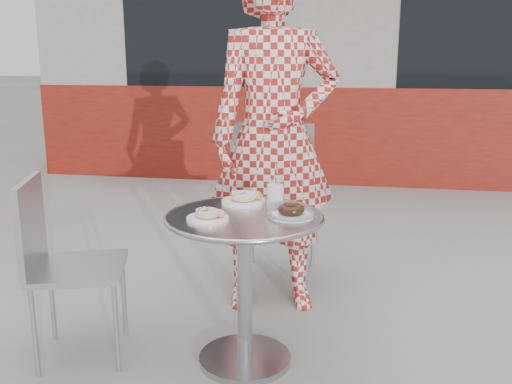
% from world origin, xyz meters
% --- Properties ---
extents(ground, '(60.00, 60.00, 0.00)m').
position_xyz_m(ground, '(0.00, 0.00, 0.00)').
color(ground, '#989691').
rests_on(ground, ground).
extents(storefront, '(6.02, 4.55, 3.00)m').
position_xyz_m(storefront, '(-0.00, 5.56, 1.49)').
color(storefront, gray).
rests_on(storefront, ground).
extents(bistro_table, '(0.67, 0.67, 0.68)m').
position_xyz_m(bistro_table, '(-0.01, -0.01, 0.51)').
color(bistro_table, '#B3B3B8').
rests_on(bistro_table, ground).
extents(chair_far, '(0.47, 0.47, 0.97)m').
position_xyz_m(chair_far, '(-0.01, 1.00, 0.30)').
color(chair_far, '#9FA2A7').
rests_on(chair_far, ground).
extents(chair_left, '(0.49, 0.49, 0.82)m').
position_xyz_m(chair_left, '(-0.75, -0.08, 0.25)').
color(chair_left, '#9FA2A7').
rests_on(chair_left, ground).
extents(seated_person, '(0.76, 0.59, 1.83)m').
position_xyz_m(seated_person, '(0.02, 0.63, 0.91)').
color(seated_person, maroon).
rests_on(seated_person, ground).
extents(plate_far, '(0.20, 0.20, 0.05)m').
position_xyz_m(plate_far, '(-0.05, 0.19, 0.70)').
color(plate_far, white).
rests_on(plate_far, bistro_table).
extents(plate_near, '(0.17, 0.17, 0.05)m').
position_xyz_m(plate_near, '(-0.14, -0.10, 0.70)').
color(plate_near, white).
rests_on(plate_near, bistro_table).
extents(plate_checker, '(0.19, 0.19, 0.05)m').
position_xyz_m(plate_checker, '(0.18, 0.01, 0.69)').
color(plate_checker, white).
rests_on(plate_checker, bistro_table).
extents(milk_cup, '(0.08, 0.08, 0.12)m').
position_xyz_m(milk_cup, '(0.10, 0.13, 0.73)').
color(milk_cup, white).
rests_on(milk_cup, bistro_table).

